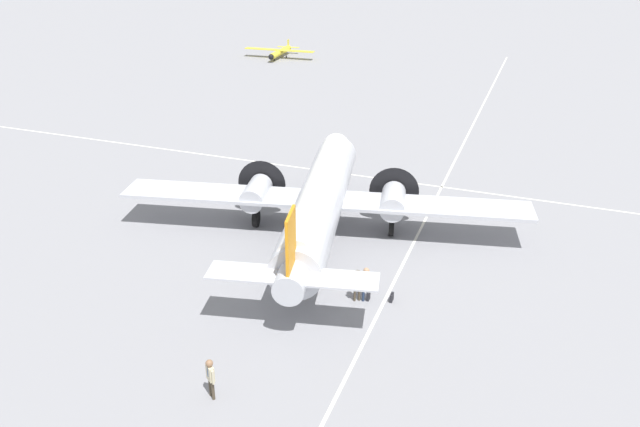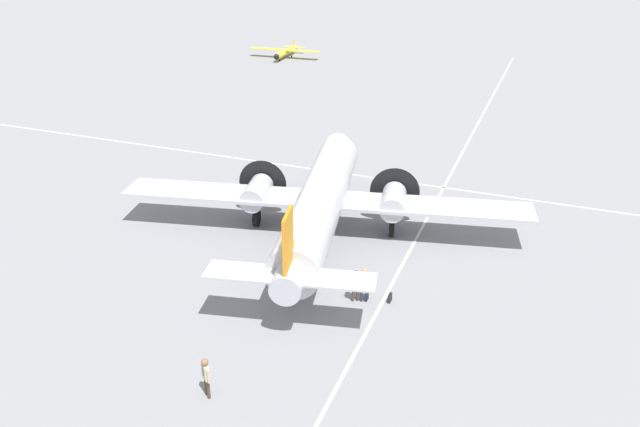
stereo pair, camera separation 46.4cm
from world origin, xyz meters
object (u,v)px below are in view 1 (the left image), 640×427
(ramp_agent, at_px, (357,282))
(suitcase_near_door, at_px, (392,297))
(light_aircraft_distant, at_px, (280,52))
(suitcase_upright_spare, at_px, (368,296))
(crew_foreground, at_px, (210,375))
(airliner_main, at_px, (321,197))
(passenger_boarding, at_px, (366,281))
(traffic_cone, at_px, (342,278))

(ramp_agent, distance_m, suitcase_near_door, 1.96)
(light_aircraft_distant, bearing_deg, suitcase_upright_spare, 25.02)
(crew_foreground, distance_m, suitcase_near_door, 10.64)
(airliner_main, xyz_separation_m, suitcase_upright_spare, (-5.69, -4.67, -2.35))
(passenger_boarding, height_order, suitcase_upright_spare, passenger_boarding)
(crew_foreground, distance_m, light_aircraft_distant, 67.39)
(airliner_main, relative_size, ramp_agent, 14.50)
(crew_foreground, bearing_deg, suitcase_near_door, -80.97)
(passenger_boarding, bearing_deg, suitcase_upright_spare, -12.88)
(passenger_boarding, bearing_deg, traffic_cone, 97.19)
(ramp_agent, relative_size, traffic_cone, 2.63)
(traffic_cone, bearing_deg, crew_foreground, 168.13)
(traffic_cone, bearing_deg, airliner_main, 32.07)
(passenger_boarding, relative_size, suitcase_upright_spare, 3.74)
(passenger_boarding, xyz_separation_m, ramp_agent, (-0.18, 0.40, -0.08))
(passenger_boarding, height_order, suitcase_near_door, passenger_boarding)
(light_aircraft_distant, bearing_deg, crew_foreground, 18.48)
(passenger_boarding, distance_m, ramp_agent, 0.44)
(passenger_boarding, xyz_separation_m, suitcase_near_door, (0.39, -1.27, -0.93))
(airliner_main, distance_m, ramp_agent, 7.41)
(passenger_boarding, bearing_deg, ramp_agent, 156.84)
(crew_foreground, bearing_deg, light_aircraft_distant, -31.21)
(suitcase_upright_spare, bearing_deg, passenger_boarding, 125.00)
(suitcase_upright_spare, height_order, traffic_cone, traffic_cone)
(suitcase_near_door, bearing_deg, light_aircraft_distant, 29.10)
(crew_foreground, height_order, suitcase_upright_spare, crew_foreground)
(airliner_main, distance_m, light_aircraft_distant, 53.64)
(crew_foreground, bearing_deg, passenger_boarding, -75.46)
(passenger_boarding, distance_m, traffic_cone, 2.16)
(airliner_main, height_order, passenger_boarding, airliner_main)
(ramp_agent, xyz_separation_m, suitcase_near_door, (0.57, -1.66, -0.85))
(suitcase_upright_spare, bearing_deg, light_aircraft_distant, 28.02)
(light_aircraft_distant, distance_m, traffic_cone, 59.06)
(airliner_main, xyz_separation_m, ramp_agent, (-5.96, -4.14, -1.51))
(ramp_agent, bearing_deg, light_aircraft_distant, 84.70)
(ramp_agent, height_order, traffic_cone, ramp_agent)
(airliner_main, relative_size, crew_foreground, 13.31)
(passenger_boarding, xyz_separation_m, traffic_cone, (1.14, 1.63, -0.84))
(traffic_cone, bearing_deg, ramp_agent, -136.96)
(suitcase_upright_spare, distance_m, light_aircraft_distant, 60.80)
(suitcase_upright_spare, bearing_deg, airliner_main, 39.37)
(light_aircraft_distant, bearing_deg, passenger_boarding, 24.87)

